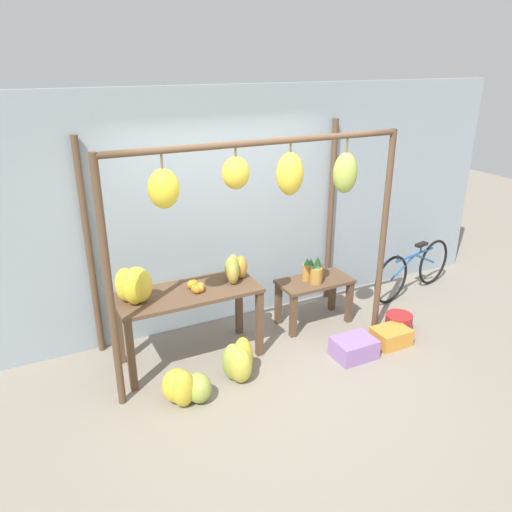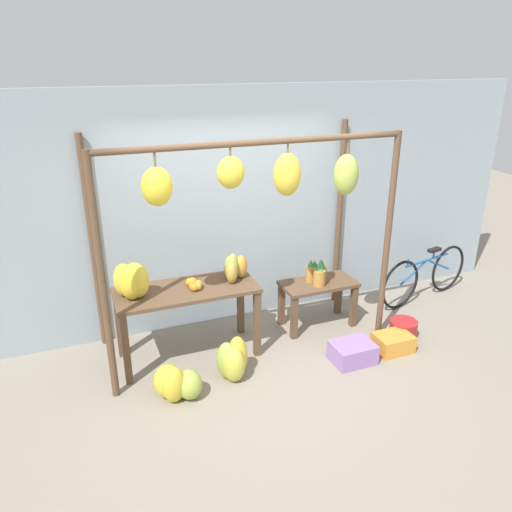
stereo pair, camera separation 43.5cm
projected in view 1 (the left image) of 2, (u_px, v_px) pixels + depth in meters
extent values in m
plane|color=gray|center=(280.00, 381.00, 5.08)|extent=(20.00, 20.00, 0.00)
cube|color=#99A8B2|center=(219.00, 211.00, 5.81)|extent=(8.00, 0.08, 2.80)
cylinder|color=brown|center=(109.00, 290.00, 4.33)|extent=(0.07, 0.07, 2.38)
cylinder|color=brown|center=(383.00, 238.00, 5.58)|extent=(0.07, 0.07, 2.38)
cylinder|color=brown|center=(89.00, 251.00, 5.18)|extent=(0.07, 0.07, 2.38)
cylinder|color=brown|center=(331.00, 213.00, 6.43)|extent=(0.07, 0.07, 2.38)
cylinder|color=brown|center=(264.00, 142.00, 4.52)|extent=(3.02, 0.06, 0.06)
cylinder|color=brown|center=(162.00, 161.00, 4.16)|extent=(0.02, 0.02, 0.12)
ellipsoid|color=yellow|center=(164.00, 189.00, 4.24)|extent=(0.27, 0.25, 0.35)
cylinder|color=brown|center=(236.00, 152.00, 4.43)|extent=(0.02, 0.02, 0.08)
ellipsoid|color=gold|center=(236.00, 173.00, 4.50)|extent=(0.26, 0.23, 0.30)
cylinder|color=brown|center=(291.00, 148.00, 4.66)|extent=(0.02, 0.02, 0.08)
ellipsoid|color=gold|center=(290.00, 174.00, 4.76)|extent=(0.27, 0.24, 0.41)
cylinder|color=brown|center=(347.00, 146.00, 4.94)|extent=(0.02, 0.02, 0.14)
ellipsoid|color=#9EB247|center=(345.00, 173.00, 5.04)|extent=(0.26, 0.23, 0.42)
cube|color=brown|center=(188.00, 293.00, 5.17)|extent=(1.49, 0.63, 0.04)
cube|color=brown|center=(131.00, 356.00, 4.81)|extent=(0.07, 0.07, 0.78)
cube|color=brown|center=(259.00, 324.00, 5.39)|extent=(0.07, 0.07, 0.78)
cube|color=brown|center=(119.00, 331.00, 5.25)|extent=(0.07, 0.07, 0.78)
cube|color=brown|center=(239.00, 303.00, 5.83)|extent=(0.07, 0.07, 0.78)
cube|color=brown|center=(315.00, 282.00, 6.00)|extent=(0.90, 0.46, 0.04)
cube|color=brown|center=(293.00, 316.00, 5.80)|extent=(0.07, 0.07, 0.53)
cube|color=brown|center=(349.00, 302.00, 6.13)|extent=(0.07, 0.07, 0.53)
cube|color=brown|center=(278.00, 303.00, 6.09)|extent=(0.07, 0.07, 0.53)
cube|color=brown|center=(332.00, 291.00, 6.42)|extent=(0.07, 0.07, 0.53)
ellipsoid|color=gold|center=(138.00, 285.00, 4.86)|extent=(0.37, 0.37, 0.37)
ellipsoid|color=gold|center=(126.00, 285.00, 4.89)|extent=(0.28, 0.29, 0.35)
ellipsoid|color=yellow|center=(134.00, 286.00, 4.83)|extent=(0.33, 0.33, 0.37)
sphere|color=orange|center=(195.00, 289.00, 5.13)|extent=(0.07, 0.07, 0.07)
sphere|color=orange|center=(197.00, 289.00, 5.10)|extent=(0.09, 0.09, 0.09)
sphere|color=orange|center=(194.00, 284.00, 5.21)|extent=(0.09, 0.09, 0.09)
sphere|color=orange|center=(200.00, 288.00, 5.12)|extent=(0.09, 0.09, 0.09)
sphere|color=orange|center=(195.00, 288.00, 5.13)|extent=(0.07, 0.07, 0.07)
sphere|color=orange|center=(199.00, 287.00, 5.17)|extent=(0.07, 0.07, 0.07)
sphere|color=orange|center=(191.00, 285.00, 5.20)|extent=(0.09, 0.09, 0.09)
sphere|color=orange|center=(200.00, 286.00, 5.17)|extent=(0.08, 0.08, 0.08)
cylinder|color=#B27F38|center=(316.00, 276.00, 5.88)|extent=(0.14, 0.14, 0.19)
cone|color=#428442|center=(317.00, 263.00, 5.82)|extent=(0.10, 0.10, 0.13)
cylinder|color=#A3702D|center=(317.00, 273.00, 5.96)|extent=(0.13, 0.13, 0.19)
cone|color=#428442|center=(318.00, 261.00, 5.90)|extent=(0.09, 0.09, 0.12)
cylinder|color=olive|center=(318.00, 274.00, 5.96)|extent=(0.12, 0.12, 0.16)
cone|color=#428442|center=(319.00, 263.00, 5.91)|extent=(0.08, 0.08, 0.11)
cylinder|color=#B27F38|center=(307.00, 272.00, 5.97)|extent=(0.11, 0.11, 0.20)
cone|color=#337538|center=(307.00, 261.00, 5.91)|extent=(0.08, 0.08, 0.09)
cylinder|color=#B27F38|center=(310.00, 273.00, 5.99)|extent=(0.15, 0.15, 0.17)
cone|color=#337538|center=(311.00, 262.00, 5.94)|extent=(0.10, 0.10, 0.10)
ellipsoid|color=#9EB247|center=(198.00, 388.00, 4.74)|extent=(0.25, 0.28, 0.30)
ellipsoid|color=gold|center=(177.00, 386.00, 4.72)|extent=(0.40, 0.39, 0.35)
ellipsoid|color=gold|center=(183.00, 389.00, 4.66)|extent=(0.31, 0.30, 0.38)
ellipsoid|color=gold|center=(243.00, 356.00, 5.10)|extent=(0.27, 0.29, 0.44)
ellipsoid|color=gold|center=(238.00, 363.00, 5.11)|extent=(0.29, 0.29, 0.30)
ellipsoid|color=#9EB247|center=(233.00, 362.00, 5.04)|extent=(0.30, 0.31, 0.41)
ellipsoid|color=gold|center=(240.00, 365.00, 5.00)|extent=(0.33, 0.33, 0.39)
cube|color=#9970B7|center=(354.00, 348.00, 5.46)|extent=(0.45, 0.34, 0.22)
cylinder|color=#AD2323|center=(398.00, 323.00, 5.97)|extent=(0.32, 0.32, 0.22)
torus|color=black|center=(433.00, 262.00, 7.15)|extent=(0.66, 0.18, 0.66)
torus|color=black|center=(391.00, 280.00, 6.58)|extent=(0.66, 0.18, 0.66)
cylinder|color=#235B9E|center=(415.00, 255.00, 6.78)|extent=(0.81, 0.20, 0.03)
cylinder|color=#235B9E|center=(424.00, 259.00, 6.96)|extent=(0.49, 0.13, 0.26)
cylinder|color=#235B9E|center=(403.00, 267.00, 6.68)|extent=(0.49, 0.13, 0.26)
cylinder|color=#235B9E|center=(421.00, 249.00, 6.83)|extent=(0.02, 0.02, 0.10)
cube|color=black|center=(421.00, 244.00, 6.80)|extent=(0.21, 0.12, 0.04)
cylinder|color=#235B9E|center=(398.00, 258.00, 6.53)|extent=(0.02, 0.02, 0.10)
ellipsoid|color=#B2993D|center=(233.00, 274.00, 5.28)|extent=(0.17, 0.18, 0.23)
ellipsoid|color=gold|center=(241.00, 267.00, 5.42)|extent=(0.22, 0.22, 0.26)
ellipsoid|color=#93A33D|center=(232.00, 269.00, 5.32)|extent=(0.21, 0.22, 0.29)
ellipsoid|color=#B2993D|center=(234.00, 267.00, 5.37)|extent=(0.15, 0.16, 0.30)
cube|color=orange|center=(391.00, 336.00, 5.70)|extent=(0.41, 0.31, 0.20)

